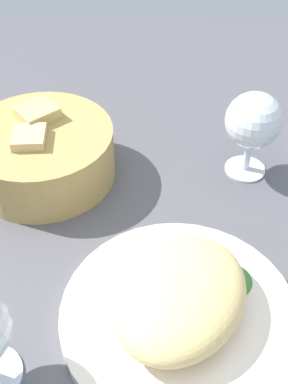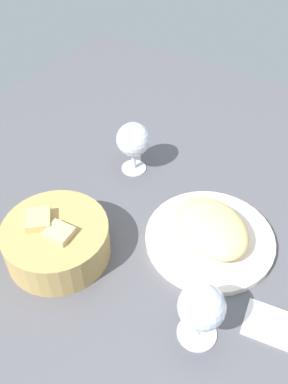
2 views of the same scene
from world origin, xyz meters
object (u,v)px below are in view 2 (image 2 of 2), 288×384
plate (210,239)px  wine_glass_far (201,309)px  wine_glass_near (133,141)px  bread_basket (56,240)px  folded_napkin (278,327)px

plate → wine_glass_far: 21.14cm
plate → wine_glass_far: size_ratio=2.08×
wine_glass_near → bread_basket: bearing=93.1°
bread_basket → folded_napkin: bread_basket is taller
plate → wine_glass_near: bearing=-22.3°
plate → wine_glass_far: bearing=110.2°
wine_glass_near → plate: bearing=157.7°
plate → wine_glass_near: wine_glass_near is taller
plate → folded_napkin: plate is taller
plate → folded_napkin: bearing=149.2°
wine_glass_near → folded_napkin: size_ratio=1.12×
bread_basket → wine_glass_far: wine_glass_far is taller
bread_basket → folded_napkin: bearing=-169.4°
wine_glass_far → folded_napkin: (-10.87, -8.08, -7.49)cm
wine_glass_near → wine_glass_far: 42.59cm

